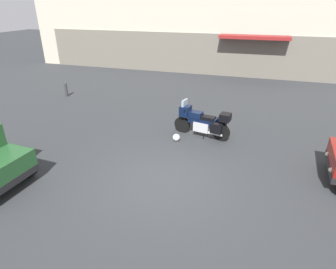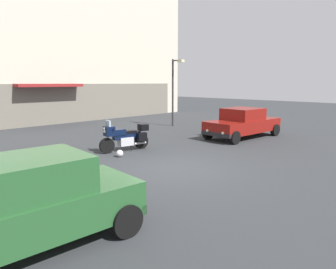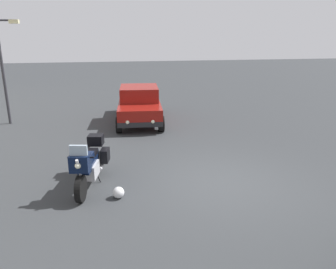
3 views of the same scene
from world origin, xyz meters
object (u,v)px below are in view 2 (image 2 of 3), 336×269
object	(u,v)px
motorcycle	(126,136)
car_hatchback_near	(32,204)
helmet	(120,153)
streetlamp_curbside	(174,85)
car_sedan_far	(243,123)

from	to	relation	value
motorcycle	car_hatchback_near	world-z (taller)	car_hatchback_near
helmet	streetlamp_curbside	world-z (taller)	streetlamp_curbside
car_sedan_far	streetlamp_curbside	world-z (taller)	streetlamp_curbside
motorcycle	car_hatchback_near	distance (m)	7.72
helmet	car_sedan_far	bearing A→B (deg)	-9.72
streetlamp_curbside	car_hatchback_near	bearing A→B (deg)	-146.24
motorcycle	car_sedan_far	size ratio (longest dim) A/B	0.48
motorcycle	car_sedan_far	world-z (taller)	car_sedan_far
helmet	car_sedan_far	size ratio (longest dim) A/B	0.06
helmet	car_sedan_far	world-z (taller)	car_sedan_far
motorcycle	helmet	size ratio (longest dim) A/B	8.01
car_hatchback_near	car_sedan_far	bearing A→B (deg)	-161.90
car_hatchback_near	helmet	bearing A→B (deg)	-135.78
motorcycle	car_hatchback_near	bearing A→B (deg)	51.47
streetlamp_curbside	car_sedan_far	bearing A→B (deg)	-95.90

